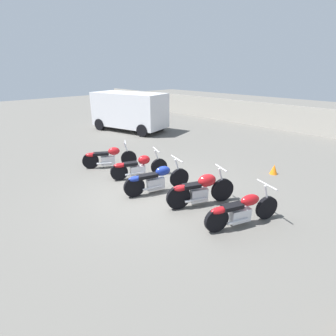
{
  "coord_description": "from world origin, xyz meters",
  "views": [
    {
      "loc": [
        5.59,
        -4.61,
        3.59
      ],
      "look_at": [
        0.0,
        0.67,
        0.65
      ],
      "focal_mm": 28.0,
      "sensor_mm": 36.0,
      "label": 1
    }
  ],
  "objects_px": {
    "motorcycle_slot_4": "(241,210)",
    "traffic_cone_near": "(274,169)",
    "motorcycle_slot_0": "(108,157)",
    "parked_van": "(129,110)",
    "motorcycle_slot_1": "(138,167)",
    "motorcycle_slot_3": "(201,189)",
    "motorcycle_slot_2": "(156,180)"
  },
  "relations": [
    {
      "from": "parked_van",
      "to": "motorcycle_slot_2",
      "type": "bearing_deg",
      "value": 44.01
    },
    {
      "from": "motorcycle_slot_1",
      "to": "motorcycle_slot_4",
      "type": "bearing_deg",
      "value": 21.89
    },
    {
      "from": "motorcycle_slot_1",
      "to": "parked_van",
      "type": "height_order",
      "value": "parked_van"
    },
    {
      "from": "motorcycle_slot_0",
      "to": "motorcycle_slot_1",
      "type": "height_order",
      "value": "motorcycle_slot_0"
    },
    {
      "from": "motorcycle_slot_4",
      "to": "motorcycle_slot_0",
      "type": "bearing_deg",
      "value": -157.43
    },
    {
      "from": "motorcycle_slot_0",
      "to": "motorcycle_slot_3",
      "type": "xyz_separation_m",
      "value": [
        4.35,
        0.27,
        0.06
      ]
    },
    {
      "from": "motorcycle_slot_3",
      "to": "traffic_cone_near",
      "type": "bearing_deg",
      "value": 107.98
    },
    {
      "from": "motorcycle_slot_1",
      "to": "motorcycle_slot_2",
      "type": "xyz_separation_m",
      "value": [
        1.31,
        -0.32,
        0.02
      ]
    },
    {
      "from": "motorcycle_slot_4",
      "to": "traffic_cone_near",
      "type": "relative_size",
      "value": 5.56
    },
    {
      "from": "parked_van",
      "to": "motorcycle_slot_4",
      "type": "bearing_deg",
      "value": 52.54
    },
    {
      "from": "motorcycle_slot_1",
      "to": "motorcycle_slot_4",
      "type": "relative_size",
      "value": 0.96
    },
    {
      "from": "motorcycle_slot_1",
      "to": "motorcycle_slot_3",
      "type": "bearing_deg",
      "value": 23.37
    },
    {
      "from": "motorcycle_slot_1",
      "to": "motorcycle_slot_0",
      "type": "bearing_deg",
      "value": -149.88
    },
    {
      "from": "motorcycle_slot_1",
      "to": "motorcycle_slot_3",
      "type": "height_order",
      "value": "motorcycle_slot_3"
    },
    {
      "from": "motorcycle_slot_0",
      "to": "motorcycle_slot_4",
      "type": "bearing_deg",
      "value": 33.72
    },
    {
      "from": "motorcycle_slot_2",
      "to": "traffic_cone_near",
      "type": "bearing_deg",
      "value": 83.63
    },
    {
      "from": "parked_van",
      "to": "traffic_cone_near",
      "type": "bearing_deg",
      "value": 71.91
    },
    {
      "from": "motorcycle_slot_2",
      "to": "motorcycle_slot_4",
      "type": "height_order",
      "value": "motorcycle_slot_2"
    },
    {
      "from": "motorcycle_slot_2",
      "to": "parked_van",
      "type": "relative_size",
      "value": 0.43
    },
    {
      "from": "motorcycle_slot_1",
      "to": "motorcycle_slot_2",
      "type": "distance_m",
      "value": 1.35
    },
    {
      "from": "motorcycle_slot_4",
      "to": "parked_van",
      "type": "bearing_deg",
      "value": 178.6
    },
    {
      "from": "motorcycle_slot_3",
      "to": "parked_van",
      "type": "relative_size",
      "value": 0.4
    },
    {
      "from": "motorcycle_slot_1",
      "to": "traffic_cone_near",
      "type": "distance_m",
      "value": 4.87
    },
    {
      "from": "motorcycle_slot_0",
      "to": "parked_van",
      "type": "height_order",
      "value": "parked_van"
    },
    {
      "from": "motorcycle_slot_2",
      "to": "motorcycle_slot_0",
      "type": "bearing_deg",
      "value": -164.46
    },
    {
      "from": "motorcycle_slot_0",
      "to": "parked_van",
      "type": "bearing_deg",
      "value": 168.77
    },
    {
      "from": "motorcycle_slot_1",
      "to": "traffic_cone_near",
      "type": "relative_size",
      "value": 5.36
    },
    {
      "from": "motorcycle_slot_0",
      "to": "motorcycle_slot_1",
      "type": "xyz_separation_m",
      "value": [
        1.59,
        0.22,
        -0.01
      ]
    },
    {
      "from": "traffic_cone_near",
      "to": "motorcycle_slot_1",
      "type": "bearing_deg",
      "value": -129.74
    },
    {
      "from": "motorcycle_slot_1",
      "to": "motorcycle_slot_2",
      "type": "bearing_deg",
      "value": 8.66
    },
    {
      "from": "motorcycle_slot_3",
      "to": "traffic_cone_near",
      "type": "distance_m",
      "value": 3.72
    },
    {
      "from": "motorcycle_slot_2",
      "to": "motorcycle_slot_3",
      "type": "xyz_separation_m",
      "value": [
        1.45,
        0.37,
        0.05
      ]
    }
  ]
}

